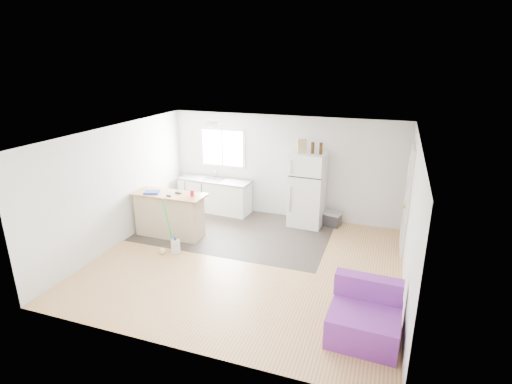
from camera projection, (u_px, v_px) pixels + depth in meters
room at (246, 202)px, 7.08m from camera, size 5.51×5.01×2.41m
vinyl_zone at (236, 231)px, 8.81m from camera, size 4.05×2.50×0.00m
window at (223, 148)px, 9.67m from camera, size 1.18×0.06×0.98m
interior_door at (407, 201)px, 7.67m from camera, size 0.11×0.92×2.10m
ceiling_fixture at (212, 123)px, 8.16m from camera, size 0.30×0.30×0.07m
kitchen_cabinets at (215, 195)px, 9.83m from camera, size 1.86×0.69×1.08m
peninsula at (170, 214)px, 8.44m from camera, size 1.54×0.60×0.95m
refrigerator at (307, 189)px, 8.90m from camera, size 0.76×0.73×1.67m
cooler at (331, 218)px, 9.04m from camera, size 0.49×0.38×0.33m
purple_seat at (365, 318)px, 5.41m from camera, size 0.96×0.91×0.76m
cleaner_jug at (176, 246)px, 7.76m from camera, size 0.17×0.14×0.33m
mop at (164, 242)px, 7.72m from camera, size 0.20×0.33×1.18m
red_cup at (192, 193)px, 8.12m from camera, size 0.09×0.09×0.12m
blue_tray at (152, 192)px, 8.31m from camera, size 0.35×0.30×0.04m
tool_a at (178, 193)px, 8.28m from camera, size 0.15×0.08×0.03m
tool_b at (169, 196)px, 8.11m from camera, size 0.11×0.06×0.03m
cardboard_box at (302, 146)px, 8.59m from camera, size 0.22×0.17×0.30m
bottle_left at (313, 148)px, 8.53m from camera, size 0.08×0.08×0.25m
bottle_right at (321, 148)px, 8.48m from camera, size 0.07×0.07×0.25m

